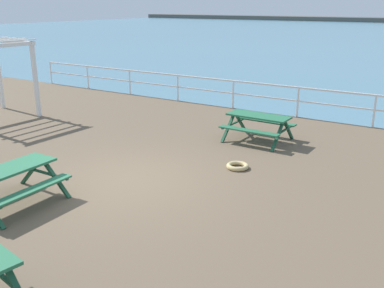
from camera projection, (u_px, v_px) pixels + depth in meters
The scene contains 5 objects.
ground_plane at pixel (128, 184), 10.09m from camera, with size 30.00×24.00×0.20m, color brown.
seaward_railing at pixel (265, 92), 16.07m from camera, with size 23.07×0.07×1.08m.
picnic_table_mid_centre at pixel (11, 177), 8.71m from camera, with size 1.55×1.81×0.80m.
picnic_table_far_right at pixel (258, 121), 12.79m from camera, with size 1.83×1.58×0.80m.
rope_coil at pixel (238, 166), 10.78m from camera, with size 0.55×0.55×0.11m, color tan.
Camera 1 is at (6.23, -7.10, 3.87)m, focal length 41.14 mm.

